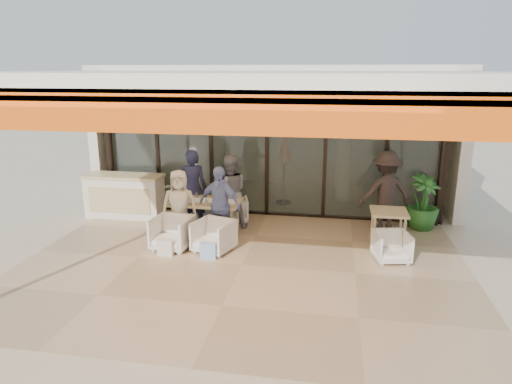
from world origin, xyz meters
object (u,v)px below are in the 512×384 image
Objects in this scene: side_chair at (392,245)px; chair_far_right at (235,208)px; chair_far_left at (200,206)px; host_counter at (125,196)px; diner_cream at (179,206)px; diner_navy at (193,188)px; diner_grey at (230,192)px; chair_near_left at (172,231)px; side_table at (389,216)px; potted_palm at (423,203)px; dining_table at (205,203)px; diner_periwinkle at (219,205)px; chair_near_right at (214,235)px; standing_woman at (385,193)px.

chair_far_right is at bearing 139.77° from side_chair.
host_counter is at bearing -10.02° from chair_far_left.
chair_far_left is at bearing 5.31° from host_counter.
diner_cream is at bearing -34.49° from host_counter.
diner_grey is at bearing 165.17° from diner_navy.
host_counter is at bearing -26.23° from diner_grey.
chair_near_left is 0.42× the size of diner_navy.
side_table is 1.19× the size of side_chair.
host_counter is at bearing -177.50° from potted_palm.
chair_far_left is 1.04× the size of side_chair.
host_counter is 2.34m from dining_table.
chair_far_left is 1.70m from diner_periwinkle.
diner_grey is 0.90m from diner_periwinkle.
potted_palm reaches higher than chair_near_right.
chair_near_right is 4.66m from potted_palm.
diner_navy is at bearing 172.74° from side_table.
chair_far_right is 3.39m from standing_woman.
chair_near_right is at bearing 169.88° from side_chair.
side_chair is 0.51× the size of potted_palm.
chair_far_right is at bearing 3.62° from host_counter.
dining_table is at bearing 178.65° from side_table.
potted_palm is at bearing 5.00° from diner_cream.
potted_palm reaches higher than chair_near_left.
diner_cream is 0.83× the size of standing_woman.
diner_grey is (0.00, -0.50, 0.52)m from chair_far_right.
standing_woman is 0.96m from potted_palm.
diner_grey is 3.35m from standing_woman.
dining_table reaches higher than side_chair.
chair_near_left is at bearing -113.29° from dining_table.
chair_far_left is 0.39× the size of diner_grey.
diner_periwinkle reaches higher than dining_table.
chair_far_right is at bearing -178.21° from potted_palm.
side_table is 0.82m from side_chair.
potted_palm is at bearing 2.50° from host_counter.
dining_table reaches higher than side_table.
chair_far_right is at bearing -109.02° from diner_grey.
side_chair is at bearing 9.94° from diner_periwinkle.
standing_woman reaches higher than diner_cream.
chair_far_right is 0.98× the size of side_chair.
host_counter is 1.16× the size of diner_periwinkle.
diner_cream reaches higher than chair_near_left.
dining_table is 3.77m from side_table.
chair_far_left is 4.22m from standing_woman.
diner_periwinkle is at bearing 108.16° from chair_near_right.
side_chair is at bearing 8.11° from chair_near_left.
host_counter is 1.25× the size of diner_cream.
chair_near_left is 0.44× the size of diner_grey.
side_chair is (3.34, 0.12, -0.04)m from chair_near_right.
standing_woman is (4.18, 0.30, 0.02)m from diner_navy.
diner_navy is (0.00, -0.50, 0.55)m from chair_far_left.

